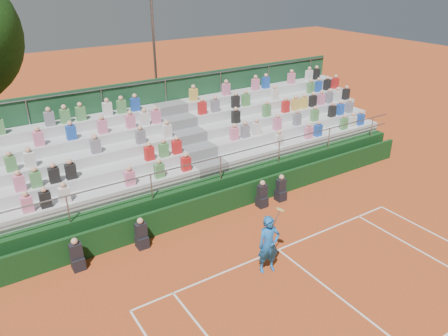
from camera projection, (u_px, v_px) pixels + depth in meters
ground at (278, 250)px, 15.27m from camera, size 90.00×90.00×0.00m
courtside_wall at (228, 200)px, 17.50m from camera, size 20.00×0.15×1.00m
line_officials at (199, 217)px, 16.38m from camera, size 8.93×0.40×1.19m
grandstand at (189, 159)px, 19.72m from camera, size 20.00×5.20×4.40m
tennis_player at (269, 244)px, 13.85m from camera, size 0.94×0.63×2.22m
floodlight_mast at (154, 43)px, 24.78m from camera, size 0.60×0.25×8.75m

